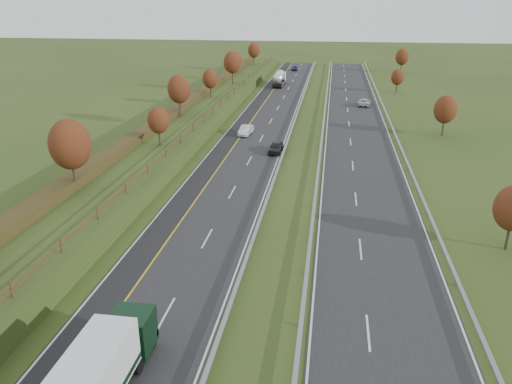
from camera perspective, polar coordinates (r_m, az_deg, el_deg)
ground at (r=75.41m, az=5.30°, el=5.13°), size 400.00×400.00×0.00m
near_carriageway at (r=81.01m, az=-0.15°, el=6.37°), size 10.50×200.00×0.04m
far_carriageway at (r=80.24m, az=11.63°, el=5.78°), size 10.50×200.00×0.04m
hard_shoulder at (r=81.65m, az=-2.77°, el=6.47°), size 3.00×200.00×0.04m
lane_markings at (r=80.19m, az=4.38°, el=6.17°), size 26.75×200.00×0.01m
embankment_left at (r=83.69m, az=-9.06°, el=7.28°), size 12.00×200.00×2.00m
hedge_left at (r=83.96m, az=-10.43°, el=8.33°), size 2.20×180.00×1.10m
fence_left at (r=81.67m, az=-6.17°, el=8.33°), size 0.12×189.06×1.20m
median_barrier_near at (r=80.21m, az=3.90°, el=6.61°), size 0.32×200.00×0.71m
median_barrier_far at (r=79.97m, az=7.56°, el=6.43°), size 0.32×200.00×0.71m
outer_barrier_far at (r=80.63m, az=15.80°, el=5.93°), size 0.32×200.00×0.71m
trees_left at (r=79.33m, az=-9.76°, el=10.45°), size 6.64×164.30×7.66m
trees_far at (r=109.32m, az=18.30°, el=11.48°), size 8.45×118.60×7.12m
road_tanker at (r=130.83m, az=2.68°, el=12.89°), size 2.40×11.22×3.46m
car_dark_near at (r=72.14m, az=2.28°, el=5.12°), size 2.09×4.60×1.53m
car_silver_mid at (r=81.93m, az=-1.17°, el=7.10°), size 2.05×4.76×1.52m
car_small_far at (r=159.34m, az=4.46°, el=13.92°), size 1.86×4.48×1.29m
car_oncoming at (r=107.48m, az=12.26°, el=10.01°), size 2.92×5.42×1.45m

